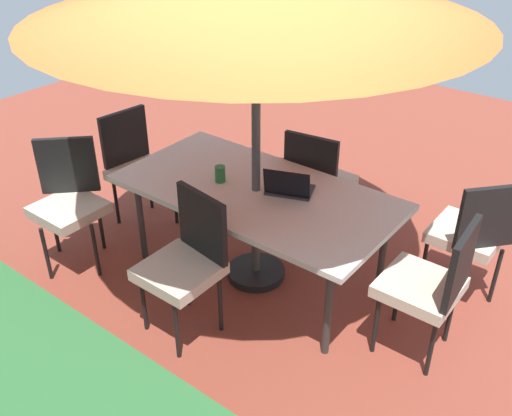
{
  "coord_description": "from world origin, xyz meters",
  "views": [
    {
      "loc": [
        -2.17,
        2.8,
        2.75
      ],
      "look_at": [
        0.0,
        0.0,
        0.61
      ],
      "focal_mm": 40.68,
      "sensor_mm": 36.0,
      "label": 1
    }
  ],
  "objects_px": {
    "dining_table": "(256,196)",
    "chair_south": "(317,179)",
    "laptop": "(289,188)",
    "cup": "(220,174)",
    "chair_northeast": "(69,198)",
    "chair_north": "(186,259)",
    "chair_east": "(137,164)",
    "chair_southwest": "(473,231)",
    "chair_west": "(431,282)"
  },
  "relations": [
    {
      "from": "chair_south",
      "to": "chair_west",
      "type": "xyz_separation_m",
      "value": [
        -1.26,
        0.69,
        0.0
      ]
    },
    {
      "from": "dining_table",
      "to": "chair_northeast",
      "type": "height_order",
      "value": "chair_northeast"
    },
    {
      "from": "dining_table",
      "to": "chair_south",
      "type": "height_order",
      "value": "chair_south"
    },
    {
      "from": "laptop",
      "to": "dining_table",
      "type": "bearing_deg",
      "value": 2.56
    },
    {
      "from": "cup",
      "to": "chair_west",
      "type": "bearing_deg",
      "value": -176.67
    },
    {
      "from": "chair_south",
      "to": "cup",
      "type": "xyz_separation_m",
      "value": [
        0.33,
        0.79,
        0.26
      ]
    },
    {
      "from": "chair_east",
      "to": "chair_southwest",
      "type": "height_order",
      "value": "same"
    },
    {
      "from": "dining_table",
      "to": "chair_northeast",
      "type": "relative_size",
      "value": 2.03
    },
    {
      "from": "chair_east",
      "to": "chair_northeast",
      "type": "relative_size",
      "value": 1.0
    },
    {
      "from": "chair_south",
      "to": "chair_north",
      "type": "bearing_deg",
      "value": 78.89
    },
    {
      "from": "chair_west",
      "to": "cup",
      "type": "distance_m",
      "value": 1.62
    },
    {
      "from": "chair_north",
      "to": "dining_table",
      "type": "bearing_deg",
      "value": 96.75
    },
    {
      "from": "dining_table",
      "to": "chair_southwest",
      "type": "distance_m",
      "value": 1.51
    },
    {
      "from": "laptop",
      "to": "cup",
      "type": "bearing_deg",
      "value": -3.67
    },
    {
      "from": "dining_table",
      "to": "laptop",
      "type": "height_order",
      "value": "laptop"
    },
    {
      "from": "dining_table",
      "to": "chair_northeast",
      "type": "xyz_separation_m",
      "value": [
        1.26,
        0.68,
        -0.15
      ]
    },
    {
      "from": "chair_northeast",
      "to": "cup",
      "type": "distance_m",
      "value": 1.19
    },
    {
      "from": "chair_east",
      "to": "chair_southwest",
      "type": "distance_m",
      "value": 2.69
    },
    {
      "from": "chair_south",
      "to": "cup",
      "type": "bearing_deg",
      "value": 58.91
    },
    {
      "from": "dining_table",
      "to": "chair_northeast",
      "type": "distance_m",
      "value": 1.44
    },
    {
      "from": "chair_east",
      "to": "chair_west",
      "type": "xyz_separation_m",
      "value": [
        -2.59,
        -0.01,
        0.0
      ]
    },
    {
      "from": "chair_south",
      "to": "chair_east",
      "type": "bearing_deg",
      "value": 19.77
    },
    {
      "from": "chair_north",
      "to": "chair_southwest",
      "type": "height_order",
      "value": "same"
    },
    {
      "from": "dining_table",
      "to": "chair_north",
      "type": "relative_size",
      "value": 2.03
    },
    {
      "from": "chair_east",
      "to": "laptop",
      "type": "distance_m",
      "value": 1.51
    },
    {
      "from": "chair_southwest",
      "to": "laptop",
      "type": "distance_m",
      "value": 1.3
    },
    {
      "from": "chair_east",
      "to": "cup",
      "type": "relative_size",
      "value": 8.25
    },
    {
      "from": "dining_table",
      "to": "chair_west",
      "type": "xyz_separation_m",
      "value": [
        -1.32,
        -0.03,
        -0.15
      ]
    },
    {
      "from": "chair_east",
      "to": "chair_west",
      "type": "height_order",
      "value": "same"
    },
    {
      "from": "chair_northeast",
      "to": "laptop",
      "type": "distance_m",
      "value": 1.68
    },
    {
      "from": "chair_northeast",
      "to": "cup",
      "type": "relative_size",
      "value": 8.25
    },
    {
      "from": "chair_north",
      "to": "chair_east",
      "type": "bearing_deg",
      "value": 158.21
    },
    {
      "from": "dining_table",
      "to": "chair_north",
      "type": "distance_m",
      "value": 0.72
    },
    {
      "from": "dining_table",
      "to": "cup",
      "type": "height_order",
      "value": "cup"
    },
    {
      "from": "chair_north",
      "to": "chair_southwest",
      "type": "bearing_deg",
      "value": 55.54
    },
    {
      "from": "chair_east",
      "to": "chair_southwest",
      "type": "bearing_deg",
      "value": -67.89
    },
    {
      "from": "chair_north",
      "to": "chair_south",
      "type": "xyz_separation_m",
      "value": [
        -0.07,
        -1.43,
        0.0
      ]
    },
    {
      "from": "chair_west",
      "to": "cup",
      "type": "relative_size",
      "value": 8.25
    },
    {
      "from": "cup",
      "to": "dining_table",
      "type": "bearing_deg",
      "value": -167.58
    },
    {
      "from": "chair_north",
      "to": "chair_northeast",
      "type": "distance_m",
      "value": 1.24
    },
    {
      "from": "chair_west",
      "to": "laptop",
      "type": "bearing_deg",
      "value": -97.12
    },
    {
      "from": "chair_north",
      "to": "chair_south",
      "type": "relative_size",
      "value": 1.0
    },
    {
      "from": "chair_south",
      "to": "laptop",
      "type": "height_order",
      "value": "chair_south"
    },
    {
      "from": "chair_east",
      "to": "cup",
      "type": "xyz_separation_m",
      "value": [
        -1.0,
        0.08,
        0.26
      ]
    },
    {
      "from": "chair_northeast",
      "to": "laptop",
      "type": "bearing_deg",
      "value": -16.89
    },
    {
      "from": "laptop",
      "to": "cup",
      "type": "distance_m",
      "value": 0.51
    },
    {
      "from": "chair_southwest",
      "to": "chair_south",
      "type": "bearing_deg",
      "value": -47.97
    },
    {
      "from": "laptop",
      "to": "chair_south",
      "type": "bearing_deg",
      "value": -97.21
    },
    {
      "from": "cup",
      "to": "laptop",
      "type": "bearing_deg",
      "value": -162.45
    },
    {
      "from": "chair_east",
      "to": "chair_west",
      "type": "bearing_deg",
      "value": -83.17
    }
  ]
}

